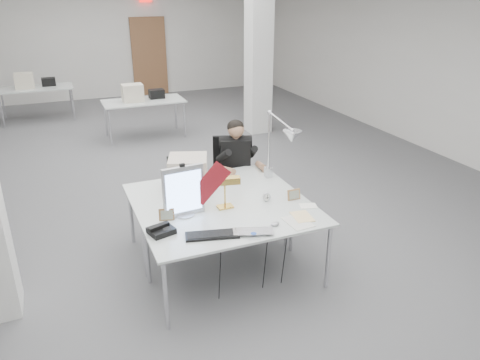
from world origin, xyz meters
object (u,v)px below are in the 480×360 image
Objects in this scene: desk_phone at (161,231)px; architect_lamp at (279,145)px; laptop at (254,235)px; bankers_lamp at (225,191)px; seated_person at (236,153)px; office_chair at (235,183)px; monitor at (183,191)px; beige_monitor at (188,174)px; desk_main at (237,222)px.

desk_phone is 1.72m from architect_lamp.
laptop is 1.00× the size of bankers_lamp.
laptop is (-0.56, -1.82, -0.13)m from seated_person.
monitor is (-1.03, -1.20, 0.55)m from office_chair.
desk_phone reaches higher than laptop.
office_chair is 2.23× the size of beige_monitor.
beige_monitor is (-0.22, 0.57, 0.01)m from bankers_lamp.
desk_phone is (-1.34, -1.48, 0.31)m from office_chair.
seated_person is 1.91m from laptop.
office_chair is 0.97× the size of architect_lamp.
monitor is 0.62m from beige_monitor.
laptop is (0.47, -0.66, -0.25)m from monitor.
architect_lamp is at bearing 72.13° from laptop.
seated_person is at bearing 31.68° from desk_phone.
bankers_lamp is 1.70× the size of desk_phone.
architect_lamp is at bearing -57.97° from seated_person.
beige_monitor is (0.22, 0.58, -0.06)m from monitor.
architect_lamp is (0.19, -0.86, 0.77)m from office_chair.
desk_phone is 0.23× the size of architect_lamp.
monitor is 1.25× the size of beige_monitor.
desk_main is 4.77× the size of laptop.
beige_monitor reaches higher than bankers_lamp.
bankers_lamp reaches higher than desk_main.
laptop is 1.70× the size of desk_phone.
desk_phone is 0.53× the size of beige_monitor.
desk_main is 8.11× the size of desk_phone.
beige_monitor reaches higher than office_chair.
laptop is 0.69m from bankers_lamp.
desk_phone is (-0.75, -0.29, -0.16)m from bankers_lamp.
laptop is at bearing -59.58° from monitor.
bankers_lamp reaches higher than desk_phone.
architect_lamp reaches higher than monitor.
desk_main is 1.86× the size of architect_lamp.
bankers_lamp is 0.39× the size of architect_lamp.
seated_person is 1.55m from monitor.
seated_person is at bearing 110.74° from architect_lamp.
office_chair is 2.48× the size of laptop.
bankers_lamp is at bearing -4.06° from monitor.
beige_monitor is (-0.25, 1.24, 0.18)m from laptop.
monitor is (-1.03, -1.15, 0.12)m from seated_person.
desk_main is 1.66m from office_chair.
desk_main is 4.29× the size of beige_monitor.
architect_lamp is at bearing 34.34° from bankers_lamp.
desk_main is 0.38m from bankers_lamp.
architect_lamp reaches higher than desk_phone.
laptop is 0.39× the size of architect_lamp.
office_chair reaches higher than desk_main.
seated_person is 2.01× the size of beige_monitor.
monitor is at bearing -112.03° from office_chair.
desk_main is 0.75m from desk_phone.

